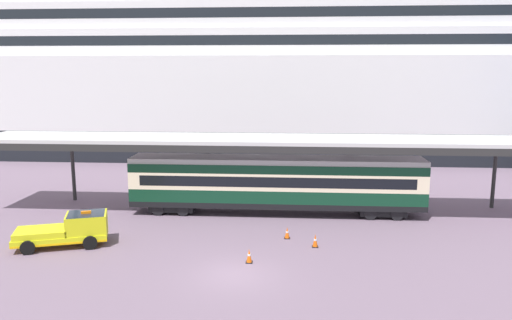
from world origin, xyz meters
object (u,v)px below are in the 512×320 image
at_px(service_truck, 70,229).
at_px(traffic_cone_mid, 287,233).
at_px(cruise_ship, 162,41).
at_px(train_carriage, 276,182).
at_px(traffic_cone_near, 249,256).
at_px(traffic_cone_far, 315,241).

relative_size(service_truck, traffic_cone_mid, 7.75).
xyz_separation_m(cruise_ship, service_truck, (5.13, -41.96, -13.28)).
relative_size(cruise_ship, train_carriage, 6.98).
distance_m(traffic_cone_near, traffic_cone_far, 4.51).
height_order(train_carriage, traffic_cone_far, train_carriage).
distance_m(traffic_cone_near, traffic_cone_mid, 4.53).
distance_m(service_truck, traffic_cone_near, 10.90).
distance_m(service_truck, traffic_cone_far, 14.38).
height_order(cruise_ship, service_truck, cruise_ship).
xyz_separation_m(traffic_cone_near, traffic_cone_far, (3.64, 2.66, 0.01)).
bearing_deg(cruise_ship, traffic_cone_mid, -65.89).
bearing_deg(traffic_cone_near, service_truck, 169.71).
relative_size(traffic_cone_near, traffic_cone_far, 0.98).
bearing_deg(traffic_cone_far, traffic_cone_mid, 139.55).
height_order(train_carriage, traffic_cone_near, train_carriage).
xyz_separation_m(cruise_ship, traffic_cone_far, (19.47, -41.24, -13.89)).
xyz_separation_m(train_carriage, traffic_cone_mid, (0.85, -5.40, -1.95)).
relative_size(service_truck, traffic_cone_near, 7.28).
bearing_deg(traffic_cone_far, service_truck, -177.12).
height_order(train_carriage, traffic_cone_mid, train_carriage).
xyz_separation_m(train_carriage, traffic_cone_near, (-1.14, -9.47, -1.93)).
relative_size(traffic_cone_near, traffic_cone_mid, 1.06).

